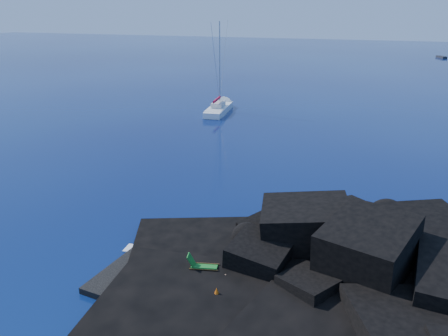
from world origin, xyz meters
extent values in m
plane|color=#030837|center=(0.00, 0.00, 0.00)|extent=(400.00, 400.00, 0.00)
cube|color=black|center=(4.50, 0.50, 0.00)|extent=(9.08, 6.86, 0.70)
cube|color=silver|center=(6.23, 1.28, 0.38)|extent=(2.05, 1.26, 0.05)
cone|color=#ED600C|center=(6.81, -0.45, 0.65)|extent=(0.47, 0.47, 0.61)
cube|color=#232328|center=(28.95, 127.54, 0.00)|extent=(2.78, 4.31, 0.55)
camera|label=1|loc=(13.13, -17.04, 13.62)|focal=35.00mm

